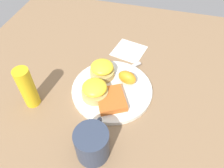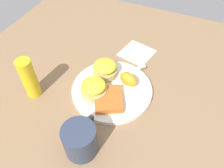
{
  "view_description": "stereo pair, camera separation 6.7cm",
  "coord_description": "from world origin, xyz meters",
  "px_view_note": "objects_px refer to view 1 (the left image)",
  "views": [
    {
      "loc": [
        -0.43,
        -0.12,
        0.54
      ],
      "look_at": [
        0.0,
        0.0,
        0.03
      ],
      "focal_mm": 35.0,
      "sensor_mm": 36.0,
      "label": 1
    },
    {
      "loc": [
        -0.41,
        -0.18,
        0.54
      ],
      "look_at": [
        0.0,
        0.0,
        0.03
      ],
      "focal_mm": 35.0,
      "sensor_mm": 36.0,
      "label": 2
    }
  ],
  "objects_px": {
    "sandwich_benedict_right": "(95,90)",
    "fork": "(111,75)",
    "sandwich_benedict_left": "(102,70)",
    "cup": "(92,144)",
    "hashbrown_patty": "(111,99)",
    "orange_wedge": "(127,78)",
    "condiment_bottle": "(27,88)"
  },
  "relations": [
    {
      "from": "sandwich_benedict_right",
      "to": "fork",
      "type": "height_order",
      "value": "sandwich_benedict_right"
    },
    {
      "from": "sandwich_benedict_right",
      "to": "sandwich_benedict_left",
      "type": "bearing_deg",
      "value": 2.45
    },
    {
      "from": "sandwich_benedict_left",
      "to": "cup",
      "type": "relative_size",
      "value": 0.7
    },
    {
      "from": "hashbrown_patty",
      "to": "orange_wedge",
      "type": "xyz_separation_m",
      "value": [
        0.09,
        -0.03,
        0.01
      ]
    },
    {
      "from": "hashbrown_patty",
      "to": "condiment_bottle",
      "type": "distance_m",
      "value": 0.24
    },
    {
      "from": "hashbrown_patty",
      "to": "fork",
      "type": "xyz_separation_m",
      "value": [
        0.1,
        0.03,
        -0.01
      ]
    },
    {
      "from": "condiment_bottle",
      "to": "sandwich_benedict_right",
      "type": "bearing_deg",
      "value": -70.4
    },
    {
      "from": "hashbrown_patty",
      "to": "cup",
      "type": "bearing_deg",
      "value": 178.57
    },
    {
      "from": "sandwich_benedict_left",
      "to": "hashbrown_patty",
      "type": "distance_m",
      "value": 0.11
    },
    {
      "from": "fork",
      "to": "orange_wedge",
      "type": "bearing_deg",
      "value": -104.51
    },
    {
      "from": "sandwich_benedict_right",
      "to": "cup",
      "type": "height_order",
      "value": "cup"
    },
    {
      "from": "cup",
      "to": "condiment_bottle",
      "type": "bearing_deg",
      "value": 65.53
    },
    {
      "from": "sandwich_benedict_right",
      "to": "cup",
      "type": "bearing_deg",
      "value": -163.73
    },
    {
      "from": "hashbrown_patty",
      "to": "condiment_bottle",
      "type": "xyz_separation_m",
      "value": [
        -0.05,
        0.23,
        0.04
      ]
    },
    {
      "from": "hashbrown_patty",
      "to": "orange_wedge",
      "type": "bearing_deg",
      "value": -17.99
    },
    {
      "from": "sandwich_benedict_left",
      "to": "sandwich_benedict_right",
      "type": "xyz_separation_m",
      "value": [
        -0.09,
        -0.0,
        0.0
      ]
    },
    {
      "from": "orange_wedge",
      "to": "condiment_bottle",
      "type": "distance_m",
      "value": 0.3
    },
    {
      "from": "hashbrown_patty",
      "to": "condiment_bottle",
      "type": "height_order",
      "value": "condiment_bottle"
    },
    {
      "from": "orange_wedge",
      "to": "fork",
      "type": "xyz_separation_m",
      "value": [
        0.01,
        0.06,
        -0.02
      ]
    },
    {
      "from": "sandwich_benedict_left",
      "to": "cup",
      "type": "height_order",
      "value": "cup"
    },
    {
      "from": "condiment_bottle",
      "to": "cup",
      "type": "bearing_deg",
      "value": -114.47
    },
    {
      "from": "sandwich_benedict_right",
      "to": "fork",
      "type": "relative_size",
      "value": 0.5
    },
    {
      "from": "sandwich_benedict_left",
      "to": "orange_wedge",
      "type": "xyz_separation_m",
      "value": [
        -0.01,
        -0.08,
        -0.0
      ]
    },
    {
      "from": "orange_wedge",
      "to": "cup",
      "type": "height_order",
      "value": "cup"
    },
    {
      "from": "sandwich_benedict_right",
      "to": "hashbrown_patty",
      "type": "xyz_separation_m",
      "value": [
        -0.01,
        -0.05,
        -0.02
      ]
    },
    {
      "from": "hashbrown_patty",
      "to": "sandwich_benedict_left",
      "type": "bearing_deg",
      "value": 30.05
    },
    {
      "from": "cup",
      "to": "condiment_bottle",
      "type": "distance_m",
      "value": 0.25
    },
    {
      "from": "hashbrown_patty",
      "to": "orange_wedge",
      "type": "relative_size",
      "value": 1.53
    },
    {
      "from": "sandwich_benedict_right",
      "to": "hashbrown_patty",
      "type": "distance_m",
      "value": 0.06
    },
    {
      "from": "fork",
      "to": "condiment_bottle",
      "type": "height_order",
      "value": "condiment_bottle"
    },
    {
      "from": "hashbrown_patty",
      "to": "cup",
      "type": "height_order",
      "value": "cup"
    },
    {
      "from": "sandwich_benedict_right",
      "to": "cup",
      "type": "distance_m",
      "value": 0.17
    }
  ]
}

